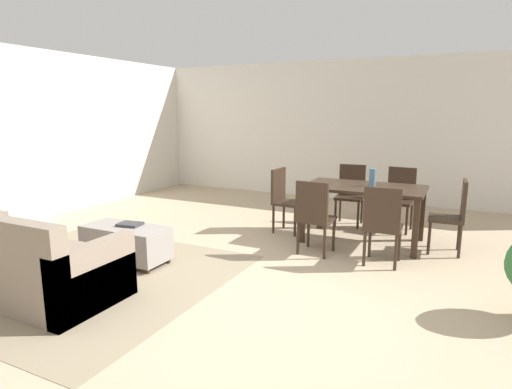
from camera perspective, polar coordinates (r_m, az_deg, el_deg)
The scene contains 14 objects.
ground_plane at distance 4.12m, azimuth -0.74°, elevation -13.78°, with size 10.80×10.80×0.00m, color tan.
wall_back at distance 8.51m, azimuth 14.86°, elevation 8.18°, with size 9.00×0.12×2.70m, color silver.
area_rug at distance 5.01m, azimuth -22.32°, elevation -9.95°, with size 3.00×2.80×0.01m, color gray.
couch at distance 4.70m, azimuth -29.10°, elevation -8.26°, with size 1.99×0.90×0.86m.
ottoman_table at distance 5.17m, azimuth -17.04°, elevation -6.10°, with size 1.01×0.46×0.43m.
dining_table at distance 5.81m, azimuth 14.22°, elevation 0.18°, with size 1.55×0.90×0.76m.
dining_chair_near_left at distance 5.18m, azimuth 7.82°, elevation -2.53°, with size 0.42×0.42×0.92m.
dining_chair_near_right at distance 4.97m, azimuth 16.61°, elevation -3.49°, with size 0.41×0.41×0.92m.
dining_chair_far_left at distance 6.73m, azimuth 12.57°, elevation 0.48°, with size 0.42×0.42×0.92m.
dining_chair_far_right at distance 6.60m, azimuth 18.71°, elevation -0.06°, with size 0.43×0.43×0.92m.
dining_chair_head_east at distance 5.73m, azimuth 25.00°, elevation -2.17°, with size 0.42×0.42×0.92m.
dining_chair_head_west at distance 6.17m, azimuth 3.80°, elevation -0.24°, with size 0.42×0.42×0.92m.
vase_centerpiece at distance 5.80m, azimuth 15.34°, elevation 2.22°, with size 0.09×0.09×0.23m, color slate.
book_on_ottoman at distance 5.14m, azimuth -16.54°, elevation -3.85°, with size 0.26×0.20×0.03m, color #333338.
Camera 1 is at (1.70, -3.33, 1.74)m, focal length 29.84 mm.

